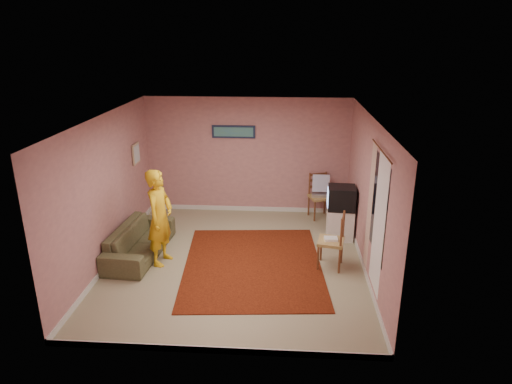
# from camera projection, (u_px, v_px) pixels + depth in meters

# --- Properties ---
(ground) EXTENTS (5.00, 5.00, 0.00)m
(ground) POSITION_uv_depth(u_px,v_px,m) (236.00, 261.00, 8.21)
(ground) COLOR gray
(ground) RESTS_ON ground
(wall_back) EXTENTS (4.50, 0.02, 2.60)m
(wall_back) POSITION_uv_depth(u_px,v_px,m) (248.00, 156.00, 10.13)
(wall_back) COLOR tan
(wall_back) RESTS_ON ground
(wall_front) EXTENTS (4.50, 0.02, 2.60)m
(wall_front) POSITION_uv_depth(u_px,v_px,m) (212.00, 264.00, 5.42)
(wall_front) COLOR tan
(wall_front) RESTS_ON ground
(wall_left) EXTENTS (0.02, 5.00, 2.60)m
(wall_left) POSITION_uv_depth(u_px,v_px,m) (106.00, 191.00, 7.92)
(wall_left) COLOR tan
(wall_left) RESTS_ON ground
(wall_right) EXTENTS (0.02, 5.00, 2.60)m
(wall_right) POSITION_uv_depth(u_px,v_px,m) (369.00, 197.00, 7.63)
(wall_right) COLOR tan
(wall_right) RESTS_ON ground
(ceiling) EXTENTS (4.50, 5.00, 0.02)m
(ceiling) POSITION_uv_depth(u_px,v_px,m) (234.00, 118.00, 7.34)
(ceiling) COLOR silver
(ceiling) RESTS_ON wall_back
(baseboard_back) EXTENTS (4.50, 0.02, 0.10)m
(baseboard_back) POSITION_uv_depth(u_px,v_px,m) (248.00, 209.00, 10.53)
(baseboard_back) COLOR silver
(baseboard_back) RESTS_ON ground
(baseboard_front) EXTENTS (4.50, 0.02, 0.10)m
(baseboard_front) POSITION_uv_depth(u_px,v_px,m) (215.00, 350.00, 5.85)
(baseboard_front) COLOR silver
(baseboard_front) RESTS_ON ground
(baseboard_left) EXTENTS (0.02, 5.00, 0.10)m
(baseboard_left) POSITION_uv_depth(u_px,v_px,m) (114.00, 255.00, 8.33)
(baseboard_left) COLOR silver
(baseboard_left) RESTS_ON ground
(baseboard_right) EXTENTS (0.02, 5.00, 0.10)m
(baseboard_right) POSITION_uv_depth(u_px,v_px,m) (362.00, 263.00, 8.05)
(baseboard_right) COLOR silver
(baseboard_right) RESTS_ON ground
(window) EXTENTS (0.01, 1.10, 1.50)m
(window) POSITION_uv_depth(u_px,v_px,m) (379.00, 208.00, 6.74)
(window) COLOR black
(window) RESTS_ON wall_right
(curtain_sheer) EXTENTS (0.01, 0.75, 2.10)m
(curtain_sheer) POSITION_uv_depth(u_px,v_px,m) (379.00, 224.00, 6.66)
(curtain_sheer) COLOR white
(curtain_sheer) RESTS_ON wall_right
(curtain_floral) EXTENTS (0.01, 0.35, 2.10)m
(curtain_floral) POSITION_uv_depth(u_px,v_px,m) (370.00, 207.00, 7.32)
(curtain_floral) COLOR silver
(curtain_floral) RESTS_ON wall_right
(curtain_rod) EXTENTS (0.02, 1.40, 0.02)m
(curtain_rod) POSITION_uv_depth(u_px,v_px,m) (381.00, 150.00, 6.45)
(curtain_rod) COLOR brown
(curtain_rod) RESTS_ON wall_right
(picture_back) EXTENTS (0.95, 0.04, 0.28)m
(picture_back) POSITION_uv_depth(u_px,v_px,m) (234.00, 132.00, 9.93)
(picture_back) COLOR #131C36
(picture_back) RESTS_ON wall_back
(picture_left) EXTENTS (0.04, 0.38, 0.42)m
(picture_left) POSITION_uv_depth(u_px,v_px,m) (136.00, 154.00, 9.34)
(picture_left) COLOR tan
(picture_left) RESTS_ON wall_left
(area_rug) EXTENTS (2.62, 3.17, 0.02)m
(area_rug) POSITION_uv_depth(u_px,v_px,m) (253.00, 265.00, 8.07)
(area_rug) COLOR black
(area_rug) RESTS_ON ground
(tv_cabinet) EXTENTS (0.50, 0.45, 0.63)m
(tv_cabinet) POSITION_uv_depth(u_px,v_px,m) (340.00, 224.00, 9.03)
(tv_cabinet) COLOR white
(tv_cabinet) RESTS_ON ground
(crt_tv) EXTENTS (0.56, 0.50, 0.45)m
(crt_tv) POSITION_uv_depth(u_px,v_px,m) (341.00, 198.00, 8.85)
(crt_tv) COLOR black
(crt_tv) RESTS_ON tv_cabinet
(chair_a) EXTENTS (0.56, 0.55, 0.54)m
(chair_a) POSITION_uv_depth(u_px,v_px,m) (321.00, 192.00, 9.97)
(chair_a) COLOR tan
(chair_a) RESTS_ON ground
(dvd_player) EXTENTS (0.39, 0.28, 0.07)m
(dvd_player) POSITION_uv_depth(u_px,v_px,m) (320.00, 194.00, 10.00)
(dvd_player) COLOR #BBBBC0
(dvd_player) RESTS_ON chair_a
(blue_throw) EXTENTS (0.37, 0.05, 0.38)m
(blue_throw) POSITION_uv_depth(u_px,v_px,m) (321.00, 183.00, 9.91)
(blue_throw) COLOR #95AFF5
(blue_throw) RESTS_ON chair_a
(chair_b) EXTENTS (0.51, 0.53, 0.54)m
(chair_b) POSITION_uv_depth(u_px,v_px,m) (331.00, 235.00, 7.83)
(chair_b) COLOR tan
(chair_b) RESTS_ON ground
(game_console) EXTENTS (0.23, 0.17, 0.05)m
(game_console) POSITION_uv_depth(u_px,v_px,m) (331.00, 239.00, 7.86)
(game_console) COLOR white
(game_console) RESTS_ON chair_b
(sofa) EXTENTS (0.88, 1.96, 0.56)m
(sofa) POSITION_uv_depth(u_px,v_px,m) (140.00, 241.00, 8.38)
(sofa) COLOR brown
(sofa) RESTS_ON ground
(person) EXTENTS (0.53, 0.70, 1.72)m
(person) POSITION_uv_depth(u_px,v_px,m) (160.00, 217.00, 7.91)
(person) COLOR gold
(person) RESTS_ON ground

